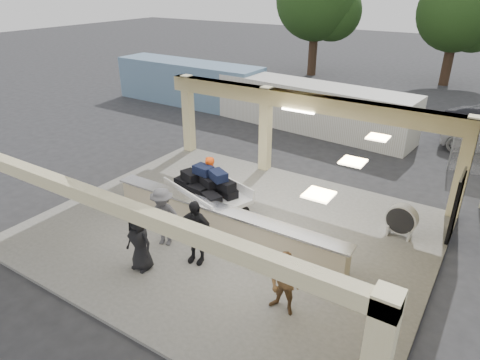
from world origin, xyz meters
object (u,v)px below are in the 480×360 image
Objects in this scene: drum_fan at (402,219)px; passenger_c at (163,217)px; baggage_handler at (209,182)px; container_blue at (189,83)px; container_white at (308,106)px; passenger_a at (285,284)px; passenger_b at (195,232)px; luggage_cart at (208,188)px; baggage_counter at (222,222)px; passenger_d at (139,242)px.

passenger_c reaches higher than drum_fan.
container_blue reaches higher than baggage_handler.
passenger_a is at bearing -62.12° from container_white.
passenger_b is at bearing -25.73° from passenger_c.
passenger_a is at bearing -26.92° from passenger_c.
passenger_a is at bearing -43.81° from container_blue.
passenger_a is 0.89× the size of passenger_c.
luggage_cart is at bearing 108.59° from passenger_b.
passenger_b is 17.41m from container_blue.
luggage_cart is 1.71× the size of baggage_handler.
luggage_cart is 2.87m from passenger_b.
baggage_counter is 1.53m from passenger_b.
container_white reaches higher than passenger_b.
container_white is at bearing 134.67° from drum_fan.
container_white is (-0.86, 10.00, 0.18)m from baggage_handler.
passenger_c is (-4.35, 0.66, 0.10)m from passenger_a.
baggage_counter is 3.71m from passenger_a.
passenger_d is (-4.09, -0.59, 0.03)m from passenger_a.
passenger_d is (-1.06, -1.07, -0.10)m from passenger_b.
container_white is at bearing 113.04° from luggage_cart.
baggage_counter is 4.98× the size of passenger_a.
passenger_d is (-5.55, -5.54, 0.29)m from drum_fan.
passenger_d is at bearing -130.25° from drum_fan.
drum_fan is 0.62× the size of passenger_d.
passenger_d is (0.37, -3.56, -0.02)m from luggage_cart.
passenger_d reaches higher than baggage_counter.
baggage_counter is 2.05m from baggage_handler.
baggage_handler is 5.67m from passenger_a.
baggage_handler is (-1.48, 1.34, 0.44)m from baggage_counter.
passenger_b is at bearing -73.68° from container_white.
passenger_d is at bearing -66.84° from luggage_cart.
baggage_counter is at bearing -72.90° from container_white.
drum_fan is (4.61, 3.01, 0.08)m from baggage_counter.
passenger_c reaches higher than luggage_cart.
drum_fan is 17.97m from container_blue.
container_blue reaches higher than baggage_counter.
drum_fan is 0.64× the size of passenger_a.
baggage_counter is at bearing -46.74° from container_blue.
passenger_c is (-1.33, 0.17, -0.03)m from passenger_b.
container_white is at bearing 101.68° from baggage_counter.
passenger_a is (4.45, -2.97, -0.05)m from luggage_cart.
passenger_b is 0.19× the size of container_blue.
passenger_c reaches higher than baggage_counter.
drum_fan reaches higher than baggage_counter.
passenger_d is at bearing 5.98° from baggage_handler.
luggage_cart is 0.36m from baggage_handler.
drum_fan is at bearing -29.12° from container_blue.
passenger_a is 0.16× the size of container_blue.
container_white is at bearing -3.39° from container_blue.
container_blue is (-9.64, 10.95, 0.33)m from luggage_cart.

